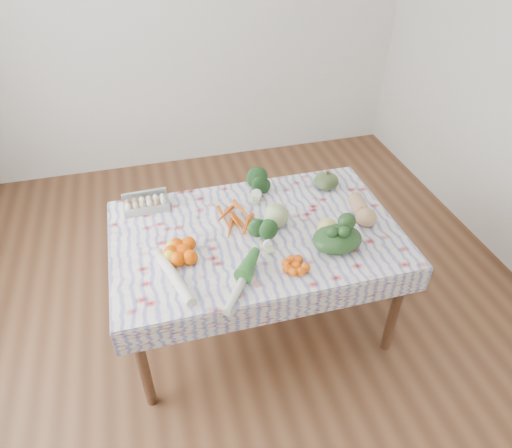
% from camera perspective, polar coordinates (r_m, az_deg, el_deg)
% --- Properties ---
extents(ground, '(4.50, 4.50, 0.00)m').
position_cam_1_polar(ground, '(3.19, 0.00, -11.64)').
color(ground, brown).
rests_on(ground, ground).
extents(wall_back, '(4.00, 0.04, 2.80)m').
position_cam_1_polar(wall_back, '(4.38, -8.39, 24.31)').
color(wall_back, silver).
rests_on(wall_back, ground).
extents(dining_table, '(1.60, 1.00, 0.75)m').
position_cam_1_polar(dining_table, '(2.70, 0.00, -2.36)').
color(dining_table, brown).
rests_on(dining_table, ground).
extents(tablecloth, '(1.66, 1.06, 0.01)m').
position_cam_1_polar(tablecloth, '(2.65, 0.00, -1.08)').
color(tablecloth, white).
rests_on(tablecloth, dining_table).
extents(egg_carton, '(0.28, 0.12, 0.07)m').
position_cam_1_polar(egg_carton, '(2.87, -13.56, 2.29)').
color(egg_carton, '#A1A19C').
rests_on(egg_carton, tablecloth).
extents(carrot_bunch, '(0.31, 0.29, 0.04)m').
position_cam_1_polar(carrot_bunch, '(2.69, -2.68, 0.27)').
color(carrot_bunch, '#CC510A').
rests_on(carrot_bunch, tablecloth).
extents(kale_bunch, '(0.21, 0.19, 0.15)m').
position_cam_1_polar(kale_bunch, '(2.91, 0.08, 4.93)').
color(kale_bunch, '#193D18').
rests_on(kale_bunch, tablecloth).
extents(kabocha_squash, '(0.21, 0.21, 0.11)m').
position_cam_1_polar(kabocha_squash, '(3.02, 8.76, 5.35)').
color(kabocha_squash, '#43592E').
rests_on(kabocha_squash, tablecloth).
extents(cabbage, '(0.17, 0.17, 0.15)m').
position_cam_1_polar(cabbage, '(2.65, 2.53, 1.07)').
color(cabbage, '#A1B473').
rests_on(cabbage, tablecloth).
extents(butternut_squash, '(0.15, 0.28, 0.12)m').
position_cam_1_polar(butternut_squash, '(2.79, 13.17, 1.80)').
color(butternut_squash, tan).
rests_on(butternut_squash, tablecloth).
extents(orange_cluster, '(0.28, 0.28, 0.09)m').
position_cam_1_polar(orange_cluster, '(2.49, -9.10, -3.34)').
color(orange_cluster, '#FF5700').
rests_on(orange_cluster, tablecloth).
extents(broccoli, '(0.14, 0.14, 0.10)m').
position_cam_1_polar(broccoli, '(2.53, 1.25, -1.60)').
color(broccoli, '#1F4D1E').
rests_on(broccoli, tablecloth).
extents(mandarin_cluster, '(0.21, 0.21, 0.05)m').
position_cam_1_polar(mandarin_cluster, '(2.41, 5.01, -5.11)').
color(mandarin_cluster, '#F25B0A').
rests_on(mandarin_cluster, tablecloth).
extents(grapefruit, '(0.15, 0.15, 0.12)m').
position_cam_1_polar(grapefruit, '(2.61, 8.89, -0.50)').
color(grapefruit, '#D6C365').
rests_on(grapefruit, tablecloth).
extents(spinach_bag, '(0.30, 0.24, 0.12)m').
position_cam_1_polar(spinach_bag, '(2.54, 10.11, -1.87)').
color(spinach_bag, '#183415').
rests_on(spinach_bag, tablecloth).
extents(daikon, '(0.16, 0.39, 0.06)m').
position_cam_1_polar(daikon, '(2.36, -9.99, -6.84)').
color(daikon, silver).
rests_on(daikon, tablecloth).
extents(leek, '(0.27, 0.38, 0.05)m').
position_cam_1_polar(leek, '(2.32, -1.80, -7.24)').
color(leek, beige).
rests_on(leek, tablecloth).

